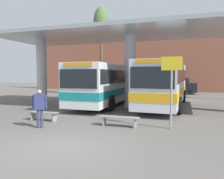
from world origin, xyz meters
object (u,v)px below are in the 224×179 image
at_px(poplar_tree_behind_left, 101,26).
at_px(parked_car_street, 179,86).
at_px(waiting_bench_mid_platform, 119,119).
at_px(pedestrian_waiting, 40,105).
at_px(transit_bus_left_bay, 110,82).
at_px(info_sign_platform, 172,78).
at_px(waiting_bench_near_pillar, 44,114).
at_px(transit_bus_center_bay, 165,82).

xyz_separation_m(poplar_tree_behind_left, parked_car_street, (8.81, 4.92, -7.16)).
height_order(waiting_bench_mid_platform, poplar_tree_behind_left, poplar_tree_behind_left).
distance_m(pedestrian_waiting, parked_car_street, 21.66).
relative_size(poplar_tree_behind_left, parked_car_street, 2.44).
height_order(transit_bus_left_bay, waiting_bench_mid_platform, transit_bus_left_bay).
bearing_deg(poplar_tree_behind_left, waiting_bench_mid_platform, -65.85).
relative_size(waiting_bench_mid_platform, parked_car_street, 0.44).
bearing_deg(info_sign_platform, waiting_bench_mid_platform, -172.74).
relative_size(waiting_bench_near_pillar, pedestrian_waiting, 0.95).
height_order(waiting_bench_near_pillar, info_sign_platform, info_sign_platform).
bearing_deg(waiting_bench_near_pillar, info_sign_platform, 2.61).
height_order(transit_bus_left_bay, pedestrian_waiting, transit_bus_left_bay).
bearing_deg(parked_car_street, poplar_tree_behind_left, -149.52).
distance_m(transit_bus_center_bay, parked_car_street, 12.10).
xyz_separation_m(waiting_bench_mid_platform, info_sign_platform, (2.31, 0.29, 1.93)).
relative_size(transit_bus_center_bay, waiting_bench_mid_platform, 5.89).
height_order(transit_bus_center_bay, info_sign_platform, transit_bus_center_bay).
height_order(waiting_bench_mid_platform, pedestrian_waiting, pedestrian_waiting).
distance_m(transit_bus_center_bay, info_sign_platform, 7.25).
bearing_deg(pedestrian_waiting, info_sign_platform, -10.44).
xyz_separation_m(waiting_bench_mid_platform, parked_car_street, (2.26, 19.51, 0.64)).
relative_size(waiting_bench_mid_platform, poplar_tree_behind_left, 0.18).
xyz_separation_m(transit_bus_center_bay, pedestrian_waiting, (-4.77, -8.88, -0.78)).
distance_m(info_sign_platform, poplar_tree_behind_left, 17.81).
relative_size(waiting_bench_near_pillar, info_sign_platform, 0.51).
xyz_separation_m(transit_bus_left_bay, waiting_bench_mid_platform, (3.08, -7.57, -1.43)).
relative_size(transit_bus_center_bay, pedestrian_waiting, 6.34).
xyz_separation_m(info_sign_platform, poplar_tree_behind_left, (-8.86, 14.30, 5.88)).
xyz_separation_m(info_sign_platform, pedestrian_waiting, (-5.65, -1.70, -1.21)).
bearing_deg(poplar_tree_behind_left, info_sign_platform, -58.22).
height_order(waiting_bench_mid_platform, parked_car_street, parked_car_street).
relative_size(transit_bus_left_bay, info_sign_platform, 3.61).
bearing_deg(info_sign_platform, transit_bus_left_bay, 126.59).
xyz_separation_m(transit_bus_center_bay, poplar_tree_behind_left, (-7.97, 7.11, 6.31)).
xyz_separation_m(waiting_bench_near_pillar, poplar_tree_behind_left, (-2.38, 14.59, 7.81)).
height_order(transit_bus_left_bay, parked_car_street, transit_bus_left_bay).
bearing_deg(parked_car_street, waiting_bench_mid_platform, -95.35).
xyz_separation_m(transit_bus_left_bay, parked_car_street, (5.35, 11.95, -0.79)).
distance_m(transit_bus_left_bay, info_sign_platform, 9.07).
height_order(transit_bus_left_bay, info_sign_platform, info_sign_platform).
bearing_deg(poplar_tree_behind_left, pedestrian_waiting, -78.68).
height_order(transit_bus_center_bay, pedestrian_waiting, transit_bus_center_bay).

